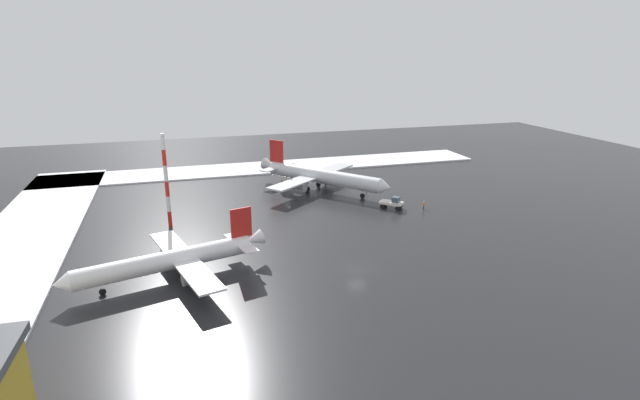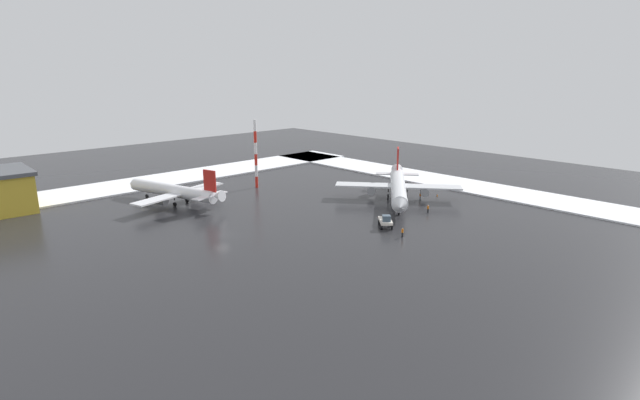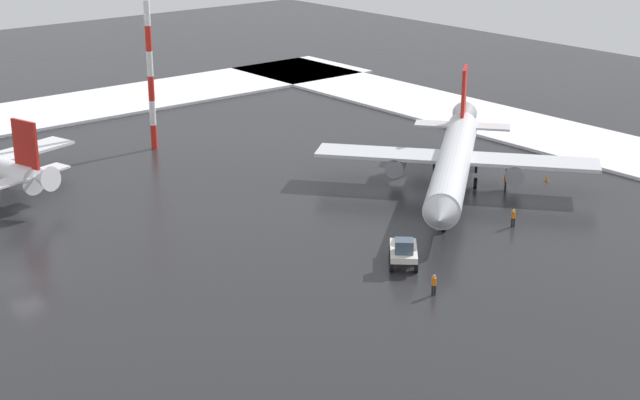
# 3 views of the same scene
# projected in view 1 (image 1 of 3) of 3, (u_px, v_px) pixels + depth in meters

# --- Properties ---
(ground_plane) EXTENTS (240.00, 240.00, 0.00)m
(ground_plane) POSITION_uv_depth(u_px,v_px,m) (357.00, 270.00, 73.55)
(ground_plane) COLOR #232326
(snow_bank_left) EXTENTS (14.00, 116.00, 0.36)m
(snow_bank_left) POSITION_uv_depth(u_px,v_px,m) (269.00, 167.00, 134.84)
(snow_bank_left) COLOR white
(snow_bank_left) RESTS_ON ground_plane
(airplane_parked_portside) EXTENTS (28.75, 26.06, 10.27)m
(airplane_parked_portside) POSITION_uv_depth(u_px,v_px,m) (321.00, 176.00, 112.99)
(airplane_parked_portside) COLOR silver
(airplane_parked_portside) RESTS_ON ground_plane
(airplane_foreground_jet) EXTENTS (24.15, 28.74, 8.67)m
(airplane_foreground_jet) POSITION_uv_depth(u_px,v_px,m) (171.00, 260.00, 69.92)
(airplane_foreground_jet) COLOR white
(airplane_foreground_jet) RESTS_ON ground_plane
(pushback_tug) EXTENTS (4.74, 4.87, 2.50)m
(pushback_tug) POSITION_uv_depth(u_px,v_px,m) (393.00, 202.00, 100.97)
(pushback_tug) COLOR silver
(pushback_tug) RESTS_ON ground_plane
(ground_crew_near_tug) EXTENTS (0.36, 0.36, 1.71)m
(ground_crew_near_tug) POSITION_uv_depth(u_px,v_px,m) (326.00, 180.00, 118.87)
(ground_crew_near_tug) COLOR black
(ground_crew_near_tug) RESTS_ON ground_plane
(ground_crew_mid_apron) EXTENTS (0.36, 0.36, 1.71)m
(ground_crew_mid_apron) POSITION_uv_depth(u_px,v_px,m) (367.00, 186.00, 113.82)
(ground_crew_mid_apron) COLOR black
(ground_crew_mid_apron) RESTS_ON ground_plane
(ground_crew_beside_wing) EXTENTS (0.36, 0.36, 1.71)m
(ground_crew_beside_wing) POSITION_uv_depth(u_px,v_px,m) (424.00, 205.00, 100.45)
(ground_crew_beside_wing) COLOR black
(ground_crew_beside_wing) RESTS_ON ground_plane
(antenna_mast) EXTENTS (0.70, 0.70, 17.09)m
(antenna_mast) POSITION_uv_depth(u_px,v_px,m) (166.00, 181.00, 88.84)
(antenna_mast) COLOR red
(antenna_mast) RESTS_ON ground_plane
(traffic_cone_near_nose) EXTENTS (0.36, 0.36, 0.55)m
(traffic_cone_near_nose) POSITION_uv_depth(u_px,v_px,m) (282.00, 180.00, 121.77)
(traffic_cone_near_nose) COLOR orange
(traffic_cone_near_nose) RESTS_ON ground_plane
(traffic_cone_mid_line) EXTENTS (0.36, 0.36, 0.55)m
(traffic_cone_mid_line) POSITION_uv_depth(u_px,v_px,m) (322.00, 177.00, 124.43)
(traffic_cone_mid_line) COLOR orange
(traffic_cone_mid_line) RESTS_ON ground_plane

